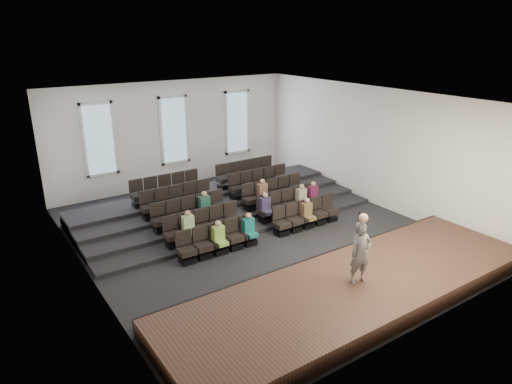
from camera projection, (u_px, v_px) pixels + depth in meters
The scene contains 14 objects.
ground at pixel (256, 234), 16.98m from camera, with size 14.00×14.00×0.00m, color black.
ceiling at pixel (256, 98), 15.30m from camera, with size 12.00×14.00×0.02m, color white.
wall_back at pixel (174, 134), 21.62m from camera, with size 12.00×0.04×5.00m, color white.
wall_front at pixel (424, 241), 10.66m from camera, with size 12.00×0.04×5.00m, color white.
wall_left at pixel (81, 204), 12.97m from camera, with size 0.04×14.00×5.00m, color white.
wall_right at pixel (374, 146), 19.31m from camera, with size 0.04×14.00×5.00m, color white.
stage at pixel (357, 288), 12.91m from camera, with size 11.80×3.60×0.50m, color #482C1E.
stage_lip at pixel (316, 263), 14.30m from camera, with size 11.80×0.06×0.52m, color black.
risers at pixel (215, 203), 19.39m from camera, with size 11.80×4.80×0.60m.
seating_rows at pixel (235, 204), 17.95m from camera, with size 6.80×4.70×1.67m.
windows at pixel (174, 130), 21.50m from camera, with size 8.44×0.10×3.24m.
audience at pixel (259, 209), 17.15m from camera, with size 6.05×2.64×1.10m.
speaker at pixel (360, 253), 12.49m from camera, with size 0.65×0.43×1.78m, color #595654.
mic_stand at pixel (357, 241), 14.26m from camera, with size 0.24×0.24×1.42m.
Camera 1 is at (-8.66, -12.82, 7.16)m, focal length 32.00 mm.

